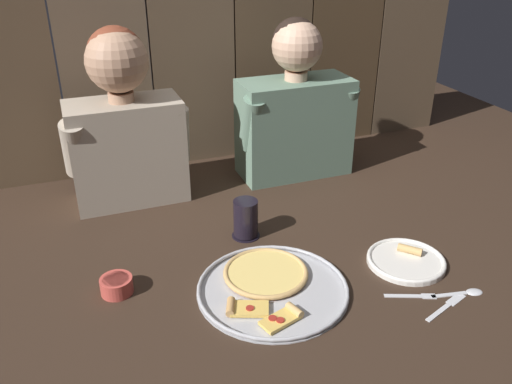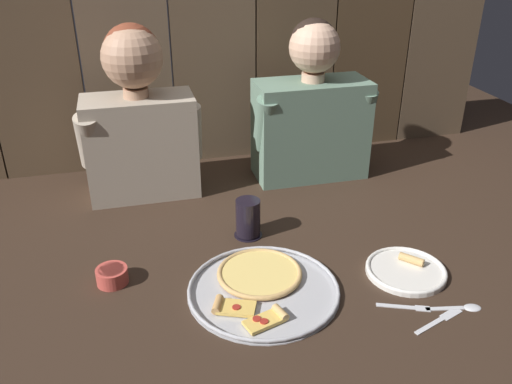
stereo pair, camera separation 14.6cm
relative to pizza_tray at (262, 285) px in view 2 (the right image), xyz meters
The scene contains 11 objects.
ground_plane 0.10m from the pizza_tray, 62.21° to the left, with size 3.20×3.20×0.00m, color #332319.
pizza_tray is the anchor object (origin of this frame).
dinner_plate 0.39m from the pizza_tray, ahead, with size 0.21×0.21×0.03m.
drinking_glass 0.27m from the pizza_tray, 84.12° to the left, with size 0.08×0.08×0.12m.
dipping_bowl 0.39m from the pizza_tray, 162.20° to the left, with size 0.08×0.08×0.04m.
table_fork 0.36m from the pizza_tray, 26.80° to the right, with size 0.13×0.06×0.01m.
table_knife 0.44m from the pizza_tray, 31.24° to the right, with size 0.15×0.07×0.01m.
table_spoon 0.50m from the pizza_tray, 23.57° to the right, with size 0.14×0.05×0.01m.
diner_left 0.73m from the pizza_tray, 111.88° to the left, with size 0.40×0.21×0.57m.
diner_right 0.76m from the pizza_tray, 60.95° to the left, with size 0.43×0.20×0.56m.
wooden_backdrop_wall 1.04m from the pizza_tray, 86.86° to the left, with size 2.19×0.03×1.15m.
Camera 2 is at (-0.34, -1.16, 0.85)m, focal length 37.22 mm.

